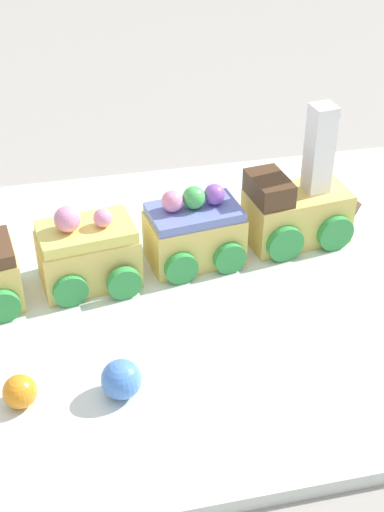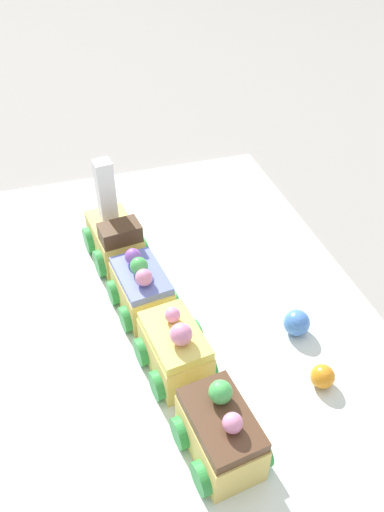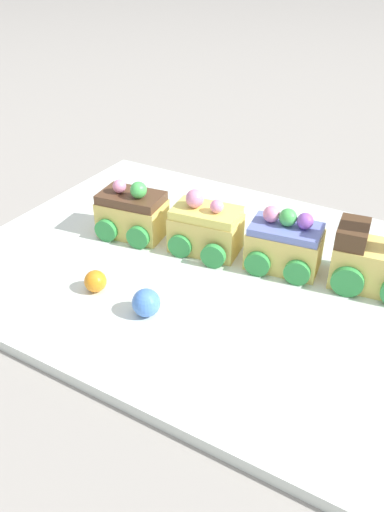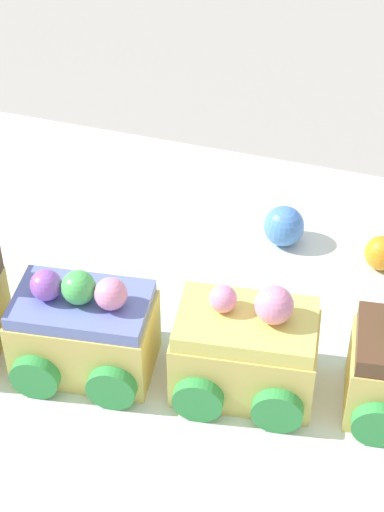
{
  "view_description": "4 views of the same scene",
  "coord_description": "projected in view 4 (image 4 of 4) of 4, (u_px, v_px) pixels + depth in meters",
  "views": [
    {
      "loc": [
        -0.08,
        -0.45,
        0.37
      ],
      "look_at": [
        0.02,
        0.01,
        0.04
      ],
      "focal_mm": 50.0,
      "sensor_mm": 36.0,
      "label": 1
    },
    {
      "loc": [
        -0.36,
        0.1,
        0.41
      ],
      "look_at": [
        0.03,
        -0.02,
        0.07
      ],
      "focal_mm": 35.0,
      "sensor_mm": 36.0,
      "label": 2
    },
    {
      "loc": [
        0.17,
        -0.41,
        0.32
      ],
      "look_at": [
        -0.05,
        -0.03,
        0.04
      ],
      "focal_mm": 35.0,
      "sensor_mm": 36.0,
      "label": 3
    },
    {
      "loc": [
        -0.14,
        0.35,
        0.38
      ],
      "look_at": [
        -0.02,
        -0.01,
        0.06
      ],
      "focal_mm": 60.0,
      "sensor_mm": 36.0,
      "label": 4
    }
  ],
  "objects": [
    {
      "name": "ground_plane",
      "position": [
        153.0,
        341.0,
        0.53
      ],
      "size": [
        10.0,
        10.0,
        0.0
      ],
      "primitive_type": "plane",
      "color": "gray"
    },
    {
      "name": "cake_car_blueberry",
      "position": [
        84.0,
        331.0,
        0.48
      ],
      "size": [
        0.08,
        0.07,
        0.07
      ],
      "rotation": [
        0.0,
        0.0,
        0.13
      ],
      "color": "#EACC66",
      "rests_on": "display_board"
    },
    {
      "name": "gumball_blue",
      "position": [
        284.0,
        226.0,
        0.57
      ],
      "size": [
        0.03,
        0.03,
        0.03
      ],
      "primitive_type": "sphere",
      "color": "#4C84E0",
      "rests_on": "display_board"
    },
    {
      "name": "gumball_orange",
      "position": [
        382.0,
        253.0,
        0.56
      ],
      "size": [
        0.02,
        0.02,
        0.02
      ],
      "primitive_type": "sphere",
      "color": "orange",
      "rests_on": "display_board"
    },
    {
      "name": "display_board",
      "position": [
        153.0,
        334.0,
        0.52
      ],
      "size": [
        0.63,
        0.41,
        0.01
      ],
      "primitive_type": "cube",
      "color": "silver",
      "rests_on": "ground_plane"
    },
    {
      "name": "cake_car_lemon",
      "position": [
        246.0,
        352.0,
        0.47
      ],
      "size": [
        0.08,
        0.07,
        0.07
      ],
      "rotation": [
        0.0,
        0.0,
        0.13
      ],
      "color": "#EACC66",
      "rests_on": "display_board"
    }
  ]
}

